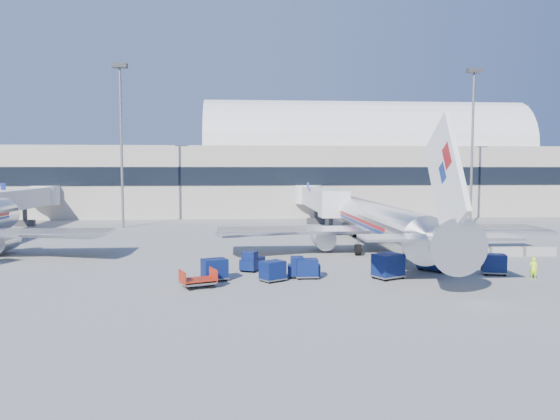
{
  "coord_description": "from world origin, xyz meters",
  "views": [
    {
      "loc": [
        -3.95,
        -47.22,
        8.3
      ],
      "look_at": [
        0.15,
        6.0,
        4.2
      ],
      "focal_mm": 35.0,
      "sensor_mm": 36.0,
      "label": 1
    }
  ],
  "objects": [
    {
      "name": "tug_lead",
      "position": [
        0.9,
        -6.55,
        0.73
      ],
      "size": [
        2.56,
        1.43,
        1.61
      ],
      "rotation": [
        0.0,
        0.0,
        -0.08
      ],
      "color": "#091547",
      "rests_on": "ground"
    },
    {
      "name": "mast_west",
      "position": [
        -20.0,
        30.0,
        14.79
      ],
      "size": [
        2.0,
        1.2,
        22.6
      ],
      "color": "slate",
      "rests_on": "ground"
    },
    {
      "name": "barrier_near",
      "position": [
        18.0,
        2.0,
        0.45
      ],
      "size": [
        3.0,
        0.55,
        0.9
      ],
      "primitive_type": "cube",
      "color": "#9E9E96",
      "rests_on": "ground"
    },
    {
      "name": "cart_solo_far",
      "position": [
        15.95,
        -6.5,
        0.86
      ],
      "size": [
        2.12,
        1.81,
        1.61
      ],
      "rotation": [
        0.0,
        0.0,
        -0.26
      ],
      "color": "#091547",
      "rests_on": "ground"
    },
    {
      "name": "cart_train_a",
      "position": [
        1.19,
        -6.91,
        0.8
      ],
      "size": [
        1.7,
        1.31,
        1.49
      ],
      "rotation": [
        0.0,
        0.0,
        -0.01
      ],
      "color": "#091547",
      "rests_on": "ground"
    },
    {
      "name": "mast_east",
      "position": [
        30.0,
        30.0,
        14.79
      ],
      "size": [
        2.0,
        1.2,
        22.6
      ],
      "color": "slate",
      "rests_on": "ground"
    },
    {
      "name": "barrier_far",
      "position": [
        24.6,
        2.0,
        0.45
      ],
      "size": [
        3.0,
        0.55,
        0.9
      ],
      "primitive_type": "cube",
      "color": "#9E9E96",
      "rests_on": "ground"
    },
    {
      "name": "cart_train_b",
      "position": [
        -1.46,
        -7.79,
        0.81
      ],
      "size": [
        2.16,
        2.04,
        1.52
      ],
      "rotation": [
        0.0,
        0.0,
        0.59
      ],
      "color": "#091547",
      "rests_on": "ground"
    },
    {
      "name": "cart_open_red",
      "position": [
        -6.74,
        -9.5,
        0.45
      ],
      "size": [
        2.8,
        2.41,
        0.63
      ],
      "rotation": [
        0.0,
        0.0,
        0.38
      ],
      "color": "slate",
      "rests_on": "ground"
    },
    {
      "name": "cart_solo_near",
      "position": [
        7.25,
        -7.53,
        1.01
      ],
      "size": [
        2.65,
        2.44,
        1.89
      ],
      "rotation": [
        0.0,
        0.0,
        0.48
      ],
      "color": "#091547",
      "rests_on": "ground"
    },
    {
      "name": "terminal",
      "position": [
        -13.6,
        55.96,
        7.52
      ],
      "size": [
        170.0,
        28.15,
        21.0
      ],
      "color": "#B2AA9E",
      "rests_on": "ground"
    },
    {
      "name": "jetbridge_mid",
      "position": [
        -34.4,
        30.81,
        3.93
      ],
      "size": [
        4.4,
        27.5,
        6.25
      ],
      "color": "silver",
      "rests_on": "ground"
    },
    {
      "name": "jetbridge_near",
      "position": [
        7.6,
        30.81,
        3.93
      ],
      "size": [
        4.4,
        27.5,
        6.25
      ],
      "color": "silver",
      "rests_on": "ground"
    },
    {
      "name": "tug_right",
      "position": [
        11.72,
        -4.63,
        0.73
      ],
      "size": [
        2.47,
        2.7,
        1.6
      ],
      "rotation": [
        0.0,
        0.0,
        -0.92
      ],
      "color": "#091547",
      "rests_on": "ground"
    },
    {
      "name": "tug_left",
      "position": [
        -2.88,
        -3.42,
        0.74
      ],
      "size": [
        2.17,
        2.79,
        1.63
      ],
      "rotation": [
        0.0,
        0.0,
        1.14
      ],
      "color": "#091547",
      "rests_on": "ground"
    },
    {
      "name": "ramp_worker",
      "position": [
        18.08,
        -8.45,
        0.83
      ],
      "size": [
        0.7,
        0.71,
        1.66
      ],
      "primitive_type": "imported",
      "rotation": [
        0.0,
        0.0,
        2.33
      ],
      "color": "#BFFF1A",
      "rests_on": "ground"
    },
    {
      "name": "barrier_mid",
      "position": [
        21.3,
        2.0,
        0.45
      ],
      "size": [
        3.0,
        0.55,
        0.9
      ],
      "primitive_type": "cube",
      "color": "#9E9E96",
      "rests_on": "ground"
    },
    {
      "name": "airliner_main",
      "position": [
        10.0,
        4.51,
        2.93
      ],
      "size": [
        32.0,
        37.26,
        12.07
      ],
      "color": "silver",
      "rests_on": "ground"
    },
    {
      "name": "cart_train_c",
      "position": [
        -5.72,
        -7.17,
        0.87
      ],
      "size": [
        2.22,
        1.97,
        1.62
      ],
      "rotation": [
        0.0,
        0.0,
        0.36
      ],
      "color": "#091547",
      "rests_on": "ground"
    },
    {
      "name": "ground",
      "position": [
        0.0,
        0.0,
        0.0
      ],
      "size": [
        260.0,
        260.0,
        0.0
      ],
      "primitive_type": "plane",
      "color": "gray",
      "rests_on": "ground"
    }
  ]
}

